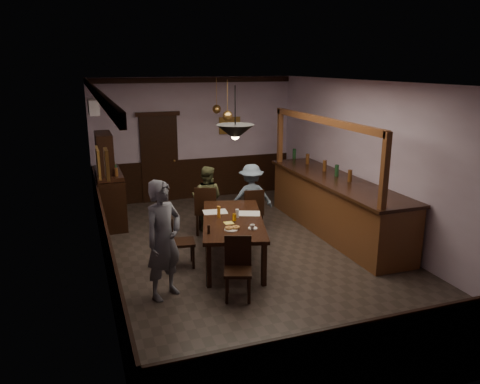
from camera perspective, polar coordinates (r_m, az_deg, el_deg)
name	(u,v)px	position (r m, az deg, el deg)	size (l,w,h in m)	color
room	(252,173)	(7.94, 1.53, 2.29)	(5.01, 8.01, 3.01)	#2D2621
dining_table	(233,222)	(7.98, -0.88, -3.70)	(1.56, 2.39, 0.75)	black
chair_far_left	(206,209)	(9.23, -4.13, -2.03)	(0.56, 0.56, 0.99)	black
chair_far_right	(253,209)	(9.28, 1.58, -2.13)	(0.45, 0.45, 0.92)	black
chair_near	(238,265)	(6.82, -0.26, -8.85)	(0.50, 0.50, 0.90)	black
chair_side	(178,238)	(7.86, -7.56, -5.63)	(0.44, 0.44, 0.90)	black
person_standing	(164,240)	(6.77, -9.30, -5.78)	(0.64, 0.42, 1.75)	#595A65
person_seated_left	(207,198)	(9.46, -4.07, -0.79)	(0.65, 0.51, 1.34)	#4F5231
person_seated_right	(251,197)	(9.49, 1.37, -0.63)	(0.88, 0.50, 1.36)	slate
newspaper_left	(215,212)	(8.32, -3.05, -2.44)	(0.42, 0.30, 0.01)	silver
newspaper_right	(248,214)	(8.22, 0.98, -2.64)	(0.42, 0.30, 0.01)	silver
napkin	(229,223)	(7.75, -1.39, -3.78)	(0.15, 0.15, 0.00)	#E6D254
saucer	(253,228)	(7.49, 1.57, -4.43)	(0.15, 0.15, 0.01)	white
coffee_cup	(252,227)	(7.43, 1.50, -4.27)	(0.08, 0.08, 0.07)	white
pastry_plate	(231,230)	(7.43, -1.07, -4.60)	(0.22, 0.22, 0.01)	white
pastry_ring_a	(229,228)	(7.42, -1.36, -4.40)	(0.13, 0.13, 0.04)	#C68C47
pastry_ring_b	(236,227)	(7.45, -0.52, -4.32)	(0.13, 0.13, 0.04)	#C68C47
soda_can	(234,217)	(7.84, -0.70, -3.10)	(0.07, 0.07, 0.12)	orange
beer_glass	(219,212)	(7.99, -2.60, -2.45)	(0.06, 0.06, 0.20)	#BF721E
water_glass	(237,213)	(7.99, -0.35, -2.63)	(0.06, 0.06, 0.15)	silver
pepper_mill	(209,229)	(7.27, -3.83, -4.56)	(0.04, 0.04, 0.14)	black
sideboard	(109,188)	(10.18, -15.68, 0.47)	(0.52, 1.47, 1.94)	black
bar_counter	(335,204)	(9.52, 11.54, -1.45)	(0.97, 4.16, 2.33)	#542B16
door_back	(160,159)	(11.54, -9.77, 3.93)	(0.90, 0.06, 2.10)	black
ac_unit	(93,107)	(10.16, -17.44, 9.91)	(0.20, 0.85, 0.30)	white
picture_left_small	(107,164)	(5.74, -15.94, 3.28)	(0.04, 0.28, 0.36)	olive
picture_left_large	(98,162)	(8.18, -16.91, 3.46)	(0.04, 0.62, 0.48)	olive
picture_back	(230,125)	(11.86, -1.27, 8.13)	(0.55, 0.04, 0.42)	olive
pendant_iron	(235,132)	(6.81, -0.59, 7.31)	(0.56, 0.56, 0.77)	black
pendant_brass_mid	(228,116)	(9.38, -1.53, 9.27)	(0.20, 0.20, 0.81)	#BF8C3F
pendant_brass_far	(217,109)	(10.78, -2.86, 10.05)	(0.20, 0.20, 0.81)	#BF8C3F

